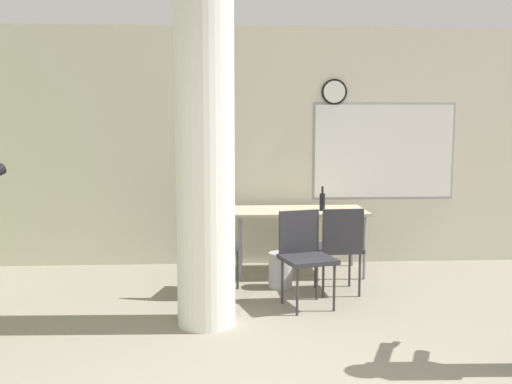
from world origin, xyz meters
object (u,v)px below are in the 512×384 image
(chair_table_left, at_px, (214,244))
(chair_table_front, at_px, (305,251))
(bottle_on_table, at_px, (322,201))
(folding_table, at_px, (300,214))
(chair_table_right, at_px, (339,243))

(chair_table_left, relative_size, chair_table_front, 1.00)
(bottle_on_table, height_order, chair_table_front, bottle_on_table)
(folding_table, distance_m, chair_table_right, 0.89)
(chair_table_left, xyz_separation_m, chair_table_front, (0.84, -0.35, 0.00))
(chair_table_right, height_order, chair_table_front, same)
(folding_table, distance_m, bottle_on_table, 0.30)
(folding_table, distance_m, chair_table_left, 1.25)
(chair_table_left, bearing_deg, chair_table_right, -1.30)
(chair_table_right, bearing_deg, bottle_on_table, 93.58)
(folding_table, relative_size, chair_table_right, 1.68)
(folding_table, xyz_separation_m, chair_table_front, (-0.10, -1.15, -0.16))
(chair_table_left, distance_m, chair_table_front, 0.91)
(chair_table_right, distance_m, chair_table_front, 0.50)
(bottle_on_table, bearing_deg, chair_table_left, -148.99)
(chair_table_right, relative_size, chair_table_front, 1.00)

